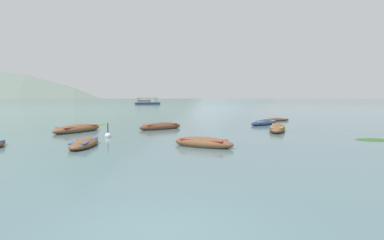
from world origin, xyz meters
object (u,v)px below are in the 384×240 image
ferry_0 (144,101)px  rowboat_0 (161,127)px  mooring_buoy (108,136)px  ferry_1 (147,103)px  rowboat_5 (84,143)px  rowboat_7 (276,120)px  rowboat_3 (277,128)px  rowboat_1 (77,129)px  rowboat_6 (264,123)px  rowboat_4 (203,143)px

ferry_0 → rowboat_0: bearing=-83.6°
ferry_0 → mooring_buoy: ferry_0 is taller
rowboat_0 → ferry_1: bearing=96.1°
rowboat_0 → rowboat_5: 8.59m
rowboat_7 → ferry_1: (-20.50, 77.38, 0.32)m
rowboat_3 → rowboat_7: (2.93, 9.06, -0.06)m
rowboat_3 → mooring_buoy: bearing=-165.6°
rowboat_1 → ferry_1: ferry_1 is taller
rowboat_7 → ferry_0: (-31.91, 174.41, 0.32)m
ferry_0 → mooring_buoy: bearing=-84.6°
rowboat_1 → mooring_buoy: mooring_buoy is taller
rowboat_6 → ferry_1: (-17.98, 81.74, 0.28)m
rowboat_4 → rowboat_6: size_ratio=0.97×
rowboat_3 → rowboat_4: 8.98m
rowboat_0 → mooring_buoy: 5.36m
rowboat_0 → mooring_buoy: (-2.93, -4.49, -0.10)m
rowboat_6 → rowboat_7: bearing=59.9°
rowboat_4 → rowboat_6: (6.35, 11.43, -0.02)m
rowboat_0 → rowboat_3: size_ratio=0.76×
rowboat_1 → ferry_0: ferry_0 is taller
rowboat_6 → mooring_buoy: (-11.79, -7.62, -0.08)m
rowboat_4 → ferry_0: ferry_0 is taller
rowboat_1 → rowboat_0: bearing=14.0°
rowboat_5 → rowboat_7: 21.30m
rowboat_1 → rowboat_7: (17.11, 8.92, -0.07)m
rowboat_5 → mooring_buoy: mooring_buoy is taller
rowboat_1 → rowboat_7: 19.30m
rowboat_4 → ferry_1: ferry_1 is taller
rowboat_3 → ferry_0: (-28.99, 183.46, 0.26)m
rowboat_1 → rowboat_5: size_ratio=1.33×
rowboat_5 → mooring_buoy: size_ratio=3.23×
ferry_0 → mooring_buoy: size_ratio=8.61×
rowboat_1 → rowboat_6: bearing=17.4°
ferry_1 → rowboat_5: bearing=-86.4°
ferry_0 → ferry_1: size_ratio=0.93×
ferry_1 → mooring_buoy: 89.58m
rowboat_0 → rowboat_6: rowboat_0 is taller
rowboat_0 → mooring_buoy: bearing=-123.1°
rowboat_0 → rowboat_7: 13.63m
rowboat_7 → mooring_buoy: (-14.31, -11.98, -0.03)m
ferry_0 → mooring_buoy: 187.22m
mooring_buoy → rowboat_0: bearing=56.9°
rowboat_7 → ferry_0: bearing=100.4°
rowboat_1 → rowboat_6: size_ratio=1.28×
rowboat_6 → rowboat_7: size_ratio=0.98×
rowboat_0 → rowboat_5: (-3.30, -7.93, -0.05)m
rowboat_5 → rowboat_6: (12.16, 11.06, 0.02)m
rowboat_0 → ferry_0: 183.06m
rowboat_3 → rowboat_7: rowboat_3 is taller
rowboat_3 → rowboat_5: size_ratio=1.48×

